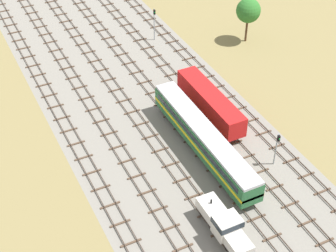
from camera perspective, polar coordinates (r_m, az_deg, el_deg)
The scene contains 14 objects.
ground_plane at distance 70.61m, azimuth -0.41°, elevation -0.44°, with size 480.00×480.00×0.00m, color olive.
ballast_bed at distance 70.61m, azimuth -0.41°, elevation -0.44°, with size 26.98×176.00×0.01m, color gray.
track_far_left at distance 68.24m, azimuth -9.49°, elevation -2.57°, with size 2.40×126.00×0.29m.
track_left at distance 69.22m, azimuth -5.91°, elevation -1.48°, with size 2.40×126.00×0.29m.
track_centre_left at distance 70.49m, azimuth -2.44°, elevation -0.41°, with size 2.40×126.00×0.29m.
track_centre at distance 72.03m, azimuth 0.89°, elevation 0.61°, with size 2.40×126.00×0.29m.
track_centre_right at distance 73.83m, azimuth 4.07°, elevation 1.58°, with size 2.40×126.00×0.29m.
track_right at distance 75.86m, azimuth 7.09°, elevation 2.51°, with size 2.40×126.00×0.29m.
shunter_loco_centre_left_near at distance 56.45m, azimuth 6.13°, elevation -10.52°, with size 2.74×8.46×3.10m.
passenger_coach_centre_mid at distance 65.42m, azimuth 3.88°, elevation -1.29°, with size 2.96×22.00×3.80m.
freight_boxcar_centre_right_midfar at distance 71.73m, azimuth 4.57°, elevation 2.60°, with size 2.87×14.00×3.60m.
signal_post_nearest at distance 89.06m, azimuth -1.49°, elevation 11.29°, with size 0.28×0.47×5.68m.
signal_post_near at distance 64.84m, azimuth 11.65°, elevation -2.07°, with size 0.28×0.47×4.77m.
lineside_tree_1 at distance 88.82m, azimuth 8.66°, elevation 12.19°, with size 4.03×4.03×7.60m.
Camera 1 is at (-23.89, 6.69, 44.54)m, focal length 56.55 mm.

